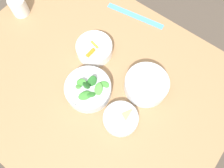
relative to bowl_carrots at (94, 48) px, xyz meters
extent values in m
plane|color=#4C4238|center=(0.07, -0.12, -0.77)|extent=(10.00, 10.00, 0.00)
cube|color=#99724C|center=(0.07, -0.12, -0.05)|extent=(1.22, 0.97, 0.03)
cube|color=olive|center=(-0.48, 0.31, -0.41)|extent=(0.06, 0.06, 0.71)
cube|color=olive|center=(0.63, 0.31, -0.41)|extent=(0.06, 0.06, 0.71)
cylinder|color=white|center=(0.00, 0.00, 0.00)|extent=(0.17, 0.17, 0.05)
torus|color=white|center=(0.00, 0.00, 0.02)|extent=(0.17, 0.17, 0.01)
cylinder|color=orange|center=(0.00, 0.01, 0.01)|extent=(0.05, 0.03, 0.02)
cylinder|color=orange|center=(0.00, 0.00, 0.01)|extent=(0.06, 0.03, 0.02)
cylinder|color=orange|center=(0.00, 0.00, 0.01)|extent=(0.06, 0.05, 0.02)
cylinder|color=orange|center=(0.01, -0.04, 0.02)|extent=(0.02, 0.05, 0.02)
cylinder|color=silver|center=(0.10, -0.17, 0.00)|extent=(0.20, 0.20, 0.06)
torus|color=silver|center=(0.10, -0.17, 0.03)|extent=(0.20, 0.20, 0.01)
ellipsoid|color=#3D8433|center=(0.07, -0.17, 0.04)|extent=(0.05, 0.05, 0.04)
ellipsoid|color=#4C933D|center=(0.15, -0.15, 0.03)|extent=(0.06, 0.07, 0.03)
ellipsoid|color=#235B23|center=(0.11, -0.14, 0.03)|extent=(0.04, 0.07, 0.06)
ellipsoid|color=#235B23|center=(0.10, -0.17, 0.04)|extent=(0.06, 0.05, 0.05)
ellipsoid|color=#2D7028|center=(0.14, -0.19, 0.03)|extent=(0.04, 0.04, 0.02)
ellipsoid|color=#3D8433|center=(0.12, -0.21, 0.03)|extent=(0.06, 0.07, 0.02)
ellipsoid|color=#4C933D|center=(0.15, -0.13, 0.02)|extent=(0.04, 0.03, 0.03)
ellipsoid|color=#4C933D|center=(0.07, -0.19, 0.03)|extent=(0.04, 0.04, 0.03)
ellipsoid|color=#4C933D|center=(0.13, -0.23, 0.01)|extent=(0.05, 0.03, 0.04)
ellipsoid|color=#3D8433|center=(0.15, -0.13, 0.02)|extent=(0.07, 0.06, 0.05)
cylinder|color=silver|center=(0.29, -0.01, 0.00)|extent=(0.19, 0.19, 0.06)
torus|color=silver|center=(0.29, -0.01, 0.03)|extent=(0.19, 0.19, 0.01)
cylinder|color=brown|center=(0.29, -0.01, -0.01)|extent=(0.17, 0.17, 0.04)
ellipsoid|color=#8E5B3D|center=(0.32, 0.05, 0.01)|extent=(0.01, 0.01, 0.01)
ellipsoid|color=#A36B4C|center=(0.31, -0.04, 0.02)|extent=(0.01, 0.01, 0.01)
ellipsoid|color=#A36B4C|center=(0.29, 0.01, 0.02)|extent=(0.01, 0.01, 0.01)
ellipsoid|color=#A36B4C|center=(0.26, -0.04, 0.02)|extent=(0.01, 0.01, 0.01)
ellipsoid|color=#8E5B3D|center=(0.23, 0.00, 0.02)|extent=(0.01, 0.01, 0.01)
ellipsoid|color=#AD7551|center=(0.33, -0.07, 0.01)|extent=(0.01, 0.01, 0.01)
ellipsoid|color=#8E5B3D|center=(0.25, -0.02, 0.02)|extent=(0.01, 0.01, 0.01)
ellipsoid|color=#8E5B3D|center=(0.22, -0.05, 0.01)|extent=(0.01, 0.01, 0.01)
ellipsoid|color=#8E5B3D|center=(0.28, 0.00, 0.02)|extent=(0.01, 0.01, 0.01)
ellipsoid|color=#8E5B3D|center=(0.26, -0.08, 0.02)|extent=(0.01, 0.01, 0.01)
ellipsoid|color=#8E5B3D|center=(0.35, 0.01, 0.01)|extent=(0.01, 0.01, 0.01)
ellipsoid|color=#8E5B3D|center=(0.24, 0.00, 0.01)|extent=(0.01, 0.01, 0.01)
ellipsoid|color=#A36B4C|center=(0.23, -0.02, 0.02)|extent=(0.01, 0.01, 0.01)
ellipsoid|color=#8E5B3D|center=(0.23, -0.06, 0.01)|extent=(0.01, 0.01, 0.01)
ellipsoid|color=#AD7551|center=(0.23, -0.05, 0.01)|extent=(0.01, 0.01, 0.01)
cylinder|color=beige|center=(0.34, -0.01, 0.02)|extent=(0.02, 0.02, 0.01)
cylinder|color=beige|center=(0.24, -0.01, 0.02)|extent=(0.03, 0.03, 0.01)
cylinder|color=#E0A88E|center=(0.26, -0.05, 0.02)|extent=(0.03, 0.03, 0.01)
cylinder|color=silver|center=(0.29, -0.19, -0.02)|extent=(0.15, 0.15, 0.03)
torus|color=silver|center=(0.29, -0.19, 0.00)|extent=(0.15, 0.15, 0.01)
cube|color=tan|center=(0.28, -0.16, -0.01)|extent=(0.06, 0.06, 0.01)
cube|color=tan|center=(0.31, -0.16, -0.01)|extent=(0.07, 0.07, 0.01)
cube|color=tan|center=(0.31, -0.16, 0.00)|extent=(0.06, 0.06, 0.02)
cube|color=#4C99E0|center=(0.03, 0.29, -0.03)|extent=(0.30, 0.08, 0.00)
cylinder|color=silver|center=(-0.44, -0.05, 0.01)|extent=(0.08, 0.08, 0.09)
camera|label=1|loc=(0.38, -0.37, 0.86)|focal=35.00mm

